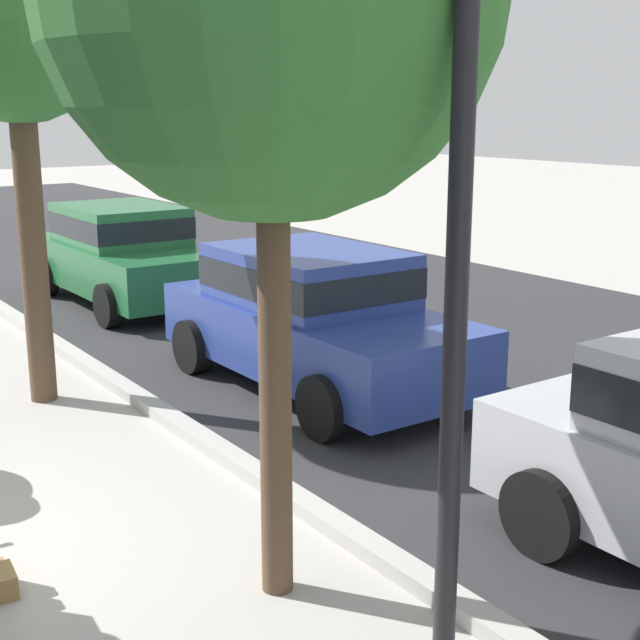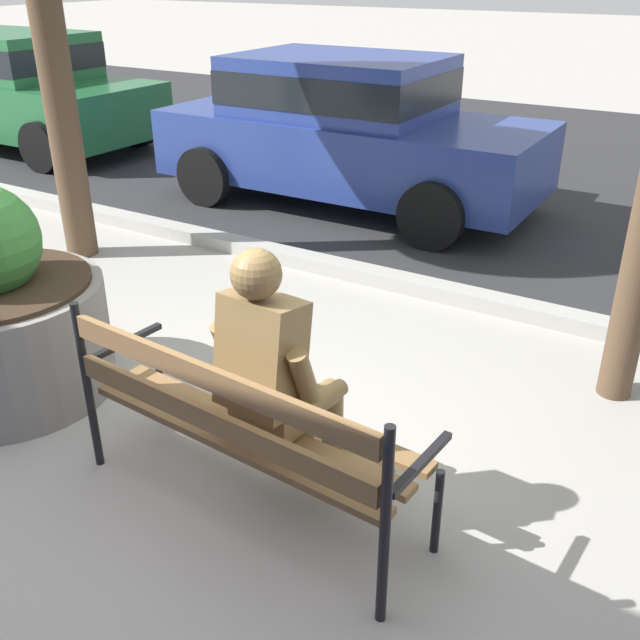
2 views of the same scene
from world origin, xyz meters
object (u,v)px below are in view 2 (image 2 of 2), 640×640
object	(u,v)px
bronze_statue_seated	(285,382)
parked_car_blue	(346,126)
park_bench	(238,419)
parked_car_green	(18,87)

from	to	relation	value
bronze_statue_seated	parked_car_blue	bearing A→B (deg)	116.08
park_bench	parked_car_blue	xyz separation A→B (m)	(-2.07, 4.69, 0.30)
park_bench	bronze_statue_seated	distance (m)	0.27
park_bench	parked_car_green	distance (m)	8.76
bronze_statue_seated	parked_car_green	xyz separation A→B (m)	(-7.52, 4.48, 0.17)
parked_car_green	parked_car_blue	size ratio (longest dim) A/B	1.00
park_bench	bronze_statue_seated	bearing A→B (deg)	59.84
park_bench	parked_car_blue	bearing A→B (deg)	113.82
park_bench	parked_car_blue	world-z (taller)	parked_car_blue
parked_car_green	parked_car_blue	xyz separation A→B (m)	(5.33, 0.00, 0.00)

